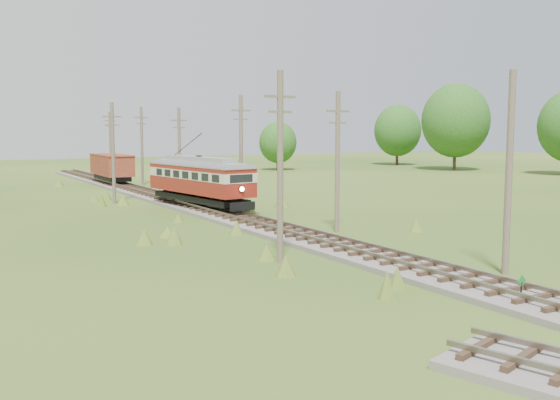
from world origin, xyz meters
TOP-DOWN VIEW (x-y plane):
  - railbed_main at (0.00, 34.00)m, footprint 3.60×96.00m
  - switch_marker at (-0.20, 1.50)m, footprint 0.45×0.06m
  - streetcar at (0.00, 31.89)m, footprint 4.27×12.17m
  - gondola at (0.00, 57.58)m, footprint 2.99×8.98m
  - gravel_pile at (3.50, 48.54)m, footprint 3.02×3.20m
  - utility_pole_r_1 at (3.10, 5.00)m, footprint 0.30×0.30m
  - utility_pole_r_2 at (3.30, 18.00)m, footprint 1.60×0.30m
  - utility_pole_r_3 at (3.20, 31.00)m, footprint 1.60×0.30m
  - utility_pole_r_4 at (3.00, 44.00)m, footprint 1.60×0.30m
  - utility_pole_r_5 at (3.40, 57.00)m, footprint 1.60×0.30m
  - utility_pole_r_6 at (3.20, 70.00)m, footprint 1.60×0.30m
  - utility_pole_l_a at (-4.20, 12.00)m, footprint 1.60×0.30m
  - utility_pole_l_b at (-4.50, 40.00)m, footprint 1.60×0.30m
  - tree_right_4 at (54.00, 58.00)m, footprint 10.50×10.50m
  - tree_right_5 at (56.00, 74.00)m, footprint 8.40×8.40m
  - tree_mid_b at (30.00, 72.00)m, footprint 5.88×5.88m

SIDE VIEW (x-z plane):
  - railbed_main at x=0.00m, z-range -0.09..0.48m
  - gravel_pile at x=3.50m, z-range -0.04..1.06m
  - switch_marker at x=-0.20m, z-range 0.09..1.17m
  - gondola at x=0.00m, z-range 0.68..3.65m
  - streetcar at x=0.00m, z-range -0.18..5.33m
  - utility_pole_r_4 at x=3.00m, z-range 0.12..8.52m
  - tree_mid_b at x=30.00m, z-range 0.54..8.12m
  - utility_pole_r_1 at x=3.10m, z-range 0.00..8.80m
  - utility_pole_r_2 at x=3.30m, z-range 0.12..8.72m
  - utility_pole_l_b at x=-4.50m, z-range 0.12..8.72m
  - utility_pole_r_6 at x=3.20m, z-range 0.12..8.82m
  - utility_pole_r_5 at x=3.40m, z-range 0.13..9.03m
  - utility_pole_r_3 at x=3.20m, z-range 0.13..9.13m
  - utility_pole_l_a at x=-4.20m, z-range 0.13..9.13m
  - tree_right_5 at x=56.00m, z-range 0.78..11.60m
  - tree_right_4 at x=54.00m, z-range 0.98..14.51m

